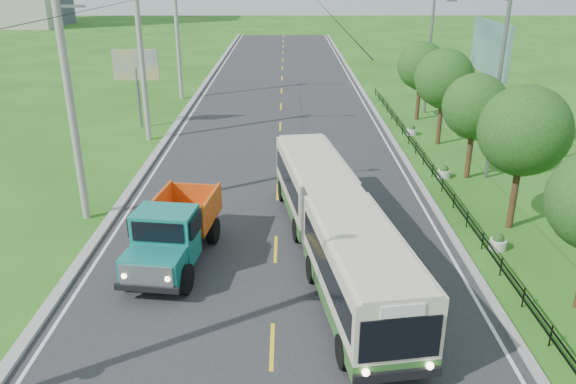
{
  "coord_description": "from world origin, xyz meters",
  "views": [
    {
      "loc": [
        0.42,
        -13.35,
        10.17
      ],
      "look_at": [
        0.48,
        7.25,
        1.9
      ],
      "focal_mm": 35.0,
      "sensor_mm": 36.0,
      "label": 1
    }
  ],
  "objects_px": {
    "planter_near": "(498,243)",
    "dump_truck": "(174,229)",
    "tree_fourth": "(475,109)",
    "streetlight_far": "(428,46)",
    "streetlight_mid": "(495,83)",
    "planter_far": "(412,131)",
    "planter_mid": "(444,172)",
    "tree_fifth": "(444,81)",
    "bus": "(334,220)",
    "tree_third": "(524,135)",
    "pole_far": "(178,35)",
    "pole_near": "(71,103)",
    "pole_mid": "(142,58)",
    "tree_back": "(421,68)",
    "billboard_left": "(136,70)",
    "billboard_right": "(489,56)"
  },
  "relations": [
    {
      "from": "billboard_left",
      "to": "tree_fifth",
      "type": "bearing_deg",
      "value": -11.28
    },
    {
      "from": "tree_fourth",
      "to": "dump_truck",
      "type": "relative_size",
      "value": 0.9
    },
    {
      "from": "pole_near",
      "to": "tree_fifth",
      "type": "height_order",
      "value": "pole_near"
    },
    {
      "from": "pole_mid",
      "to": "billboard_right",
      "type": "bearing_deg",
      "value": -2.78
    },
    {
      "from": "tree_back",
      "to": "planter_near",
      "type": "distance_m",
      "value": 20.46
    },
    {
      "from": "pole_mid",
      "to": "tree_fifth",
      "type": "relative_size",
      "value": 1.72
    },
    {
      "from": "pole_far",
      "to": "tree_fifth",
      "type": "distance_m",
      "value": 22.25
    },
    {
      "from": "tree_fourth",
      "to": "streetlight_far",
      "type": "relative_size",
      "value": 0.6
    },
    {
      "from": "planter_near",
      "to": "streetlight_far",
      "type": "bearing_deg",
      "value": 84.7
    },
    {
      "from": "tree_fourth",
      "to": "streetlight_far",
      "type": "xyz_separation_m",
      "value": [
        0.79,
        13.86,
        1.32
      ]
    },
    {
      "from": "tree_third",
      "to": "streetlight_far",
      "type": "xyz_separation_m",
      "value": [
        0.79,
        19.86,
        0.92
      ]
    },
    {
      "from": "billboard_left",
      "to": "streetlight_far",
      "type": "bearing_deg",
      "value": 11.23
    },
    {
      "from": "planter_near",
      "to": "bus",
      "type": "xyz_separation_m",
      "value": [
        -6.45,
        -0.91,
        1.38
      ]
    },
    {
      "from": "tree_back",
      "to": "planter_mid",
      "type": "height_order",
      "value": "tree_back"
    },
    {
      "from": "pole_far",
      "to": "streetlight_mid",
      "type": "relative_size",
      "value": 1.1
    },
    {
      "from": "billboard_right",
      "to": "tree_fifth",
      "type": "bearing_deg",
      "value": 176.7
    },
    {
      "from": "pole_mid",
      "to": "tree_fourth",
      "type": "bearing_deg",
      "value": -20.74
    },
    {
      "from": "tree_third",
      "to": "tree_back",
      "type": "xyz_separation_m",
      "value": [
        -0.0,
        18.0,
        -0.33
      ]
    },
    {
      "from": "pole_far",
      "to": "billboard_left",
      "type": "xyz_separation_m",
      "value": [
        -1.24,
        -9.0,
        -1.23
      ]
    },
    {
      "from": "pole_mid",
      "to": "bus",
      "type": "relative_size",
      "value": 0.69
    },
    {
      "from": "tree_fourth",
      "to": "planter_near",
      "type": "xyz_separation_m",
      "value": [
        -1.26,
        -8.14,
        -3.3
      ]
    },
    {
      "from": "tree_third",
      "to": "billboard_right",
      "type": "height_order",
      "value": "billboard_right"
    },
    {
      "from": "tree_third",
      "to": "tree_fourth",
      "type": "distance_m",
      "value": 6.01
    },
    {
      "from": "streetlight_mid",
      "to": "planter_far",
      "type": "xyz_separation_m",
      "value": [
        -2.04,
        8.0,
        -4.62
      ]
    },
    {
      "from": "tree_fourth",
      "to": "streetlight_mid",
      "type": "bearing_deg",
      "value": -10.15
    },
    {
      "from": "tree_fifth",
      "to": "tree_back",
      "type": "height_order",
      "value": "tree_fifth"
    },
    {
      "from": "streetlight_mid",
      "to": "billboard_right",
      "type": "bearing_deg",
      "value": 74.56
    },
    {
      "from": "pole_near",
      "to": "tree_third",
      "type": "bearing_deg",
      "value": -2.71
    },
    {
      "from": "planter_near",
      "to": "tree_third",
      "type": "bearing_deg",
      "value": 59.59
    },
    {
      "from": "tree_third",
      "to": "tree_fifth",
      "type": "bearing_deg",
      "value": 90.0
    },
    {
      "from": "streetlight_mid",
      "to": "planter_mid",
      "type": "height_order",
      "value": "streetlight_mid"
    },
    {
      "from": "planter_mid",
      "to": "billboard_left",
      "type": "height_order",
      "value": "billboard_left"
    },
    {
      "from": "billboard_left",
      "to": "billboard_right",
      "type": "bearing_deg",
      "value": -10.4
    },
    {
      "from": "pole_near",
      "to": "planter_near",
      "type": "xyz_separation_m",
      "value": [
        16.86,
        -3.0,
        -4.81
      ]
    },
    {
      "from": "tree_fourth",
      "to": "streetlight_far",
      "type": "distance_m",
      "value": 13.94
    },
    {
      "from": "dump_truck",
      "to": "tree_fourth",
      "type": "bearing_deg",
      "value": 41.48
    },
    {
      "from": "pole_far",
      "to": "tree_fifth",
      "type": "bearing_deg",
      "value": -35.36
    },
    {
      "from": "planter_mid",
      "to": "dump_truck",
      "type": "distance_m",
      "value": 15.25
    },
    {
      "from": "pole_near",
      "to": "bus",
      "type": "xyz_separation_m",
      "value": [
        10.41,
        -3.91,
        -3.43
      ]
    },
    {
      "from": "tree_fourth",
      "to": "tree_fifth",
      "type": "bearing_deg",
      "value": 90.0
    },
    {
      "from": "pole_near",
      "to": "pole_mid",
      "type": "xyz_separation_m",
      "value": [
        0.0,
        12.0,
        0.0
      ]
    },
    {
      "from": "planter_near",
      "to": "dump_truck",
      "type": "distance_m",
      "value": 12.36
    },
    {
      "from": "pole_far",
      "to": "bus",
      "type": "relative_size",
      "value": 0.69
    },
    {
      "from": "pole_mid",
      "to": "tree_back",
      "type": "distance_m",
      "value": 18.89
    },
    {
      "from": "pole_far",
      "to": "planter_far",
      "type": "bearing_deg",
      "value": -33.12
    },
    {
      "from": "billboard_right",
      "to": "pole_near",
      "type": "bearing_deg",
      "value": -151.86
    },
    {
      "from": "bus",
      "to": "tree_third",
      "type": "bearing_deg",
      "value": 13.16
    },
    {
      "from": "tree_back",
      "to": "tree_third",
      "type": "bearing_deg",
      "value": -90.0
    },
    {
      "from": "streetlight_mid",
      "to": "dump_truck",
      "type": "height_order",
      "value": "streetlight_mid"
    },
    {
      "from": "streetlight_far",
      "to": "planter_mid",
      "type": "xyz_separation_m",
      "value": [
        -2.04,
        -14.0,
        -4.62
      ]
    }
  ]
}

